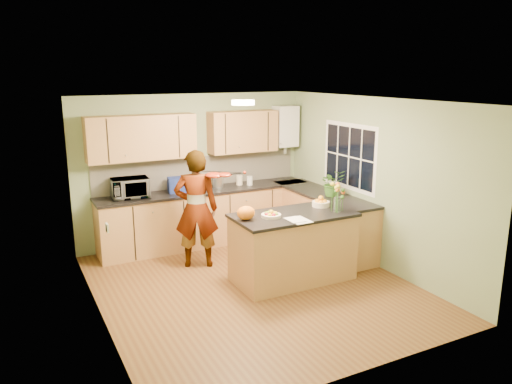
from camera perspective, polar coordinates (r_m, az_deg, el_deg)
name	(u,v)px	position (r m, az deg, el deg)	size (l,w,h in m)	color
floor	(254,286)	(6.92, -0.27, -10.74)	(4.50, 4.50, 0.00)	brown
ceiling	(253,101)	(6.31, -0.29, 10.41)	(4.00, 4.50, 0.02)	silver
wall_back	(194,169)	(8.52, -7.15, 2.67)	(4.00, 0.02, 2.50)	gray
wall_front	(365,252)	(4.70, 12.34, -6.68)	(4.00, 0.02, 2.50)	gray
wall_left	(95,218)	(5.91, -17.87, -2.82)	(0.02, 4.50, 2.50)	gray
wall_right	(374,182)	(7.60, 13.30, 1.06)	(0.02, 4.50, 2.50)	gray
back_counter	(207,216)	(8.47, -5.66, -2.79)	(3.64, 0.62, 0.94)	#A26941
right_counter	(322,221)	(8.26, 7.60, -3.26)	(0.62, 2.24, 0.94)	#A26941
splashback	(199,171)	(8.55, -6.48, 2.39)	(3.60, 0.02, 0.52)	beige
upper_cabinets	(186,135)	(8.21, -8.02, 6.47)	(3.20, 0.34, 0.70)	#A26941
boiler	(285,126)	(9.00, 3.37, 7.50)	(0.40, 0.30, 0.86)	white
window_right	(349,157)	(7.99, 10.60, 4.00)	(0.01, 1.30, 1.05)	white
light_switch	(107,228)	(5.33, -16.65, -3.94)	(0.02, 0.09, 0.09)	white
ceiling_lamp	(243,102)	(6.58, -1.49, 10.20)	(0.30, 0.30, 0.07)	#FFEABF
peninsula_island	(293,247)	(6.99, 4.24, -6.26)	(1.67, 0.86, 0.96)	#A26941
fruit_dish	(271,214)	(6.66, 1.74, -2.56)	(0.27, 0.27, 0.09)	beige
orange_bowl	(321,202)	(7.24, 7.42, -1.16)	(0.25, 0.25, 0.15)	beige
flower_vase	(338,191)	(6.95, 9.35, 0.15)	(0.24, 0.24, 0.45)	silver
orange_bag	(246,213)	(6.54, -1.15, -2.40)	(0.24, 0.21, 0.18)	orange
papers	(299,220)	(6.55, 4.93, -3.20)	(0.24, 0.33, 0.01)	white
violinist	(196,209)	(7.39, -6.85, -1.93)	(0.64, 0.42, 1.77)	tan
violin	(214,175)	(7.14, -4.85, 1.93)	(0.61, 0.24, 0.12)	#571105
microwave	(130,188)	(7.97, -14.20, 0.46)	(0.56, 0.38, 0.31)	white
blue_box	(178,185)	(8.19, -8.94, 0.82)	(0.30, 0.22, 0.24)	navy
kettle	(218,180)	(8.43, -4.36, 1.39)	(0.17, 0.17, 0.32)	silver
jar_cream	(239,180)	(8.62, -1.91, 1.36)	(0.11, 0.11, 0.17)	beige
jar_white	(250,181)	(8.60, -0.73, 1.30)	(0.10, 0.10, 0.15)	white
potted_plant	(332,183)	(7.91, 8.71, 1.04)	(0.38, 0.33, 0.42)	#376923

